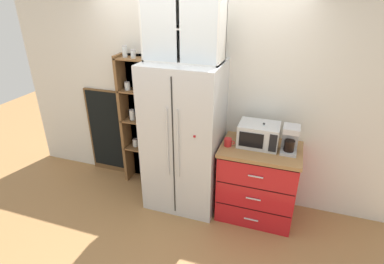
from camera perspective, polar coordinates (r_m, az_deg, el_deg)
ground_plane at (r=4.13m, az=-1.39°, el=-12.43°), size 10.70×10.70×0.00m
wall_back_cream at (r=3.84m, az=0.46°, el=6.35°), size 5.00×0.10×2.55m
refrigerator at (r=3.65m, az=-1.49°, el=-1.06°), size 0.87×0.70×1.81m
pantry_shelf_column at (r=4.14m, az=-9.47°, el=2.53°), size 0.52×0.26×1.90m
counter_cabinet at (r=3.73m, az=12.12°, el=-9.00°), size 0.89×0.65×0.91m
microwave at (r=3.48m, az=12.33°, el=-0.49°), size 0.44×0.33×0.26m
coffee_maker at (r=3.43m, az=17.86°, el=-1.20°), size 0.17×0.20×0.31m
mug_red at (r=3.45m, az=6.74°, el=-1.92°), size 0.12×0.09×0.09m
bottle_clear at (r=3.45m, az=13.03°, el=-0.86°), size 0.06×0.06×0.29m
upper_cabinet at (r=3.32m, az=-1.44°, el=18.92°), size 0.84×0.32×0.69m
chalkboard_menu at (r=4.57m, az=-15.49°, el=0.04°), size 0.60×0.04×1.27m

